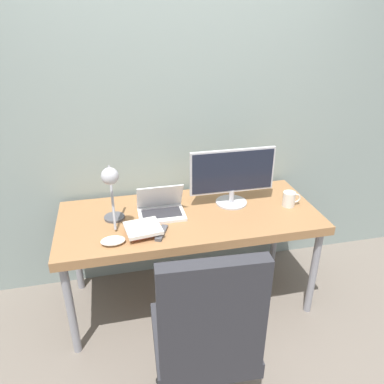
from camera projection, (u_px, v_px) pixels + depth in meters
name	position (u px, v px, depth m)	size (l,w,h in m)	color
ground_plane	(202.00, 335.00, 2.51)	(12.00, 12.00, 0.00)	#70665B
wall_back	(176.00, 114.00, 2.64)	(8.00, 0.05, 2.60)	gray
desk	(190.00, 221.00, 2.53)	(1.73, 0.74, 0.73)	#996B42
laptop	(161.00, 208.00, 2.48)	(0.30, 0.22, 0.21)	silver
monitor	(232.00, 175.00, 2.55)	(0.60, 0.22, 0.40)	#B7B7BC
desk_lamp	(111.00, 187.00, 2.21)	(0.13, 0.28, 0.43)	#4C4C51
office_chair	(206.00, 334.00, 1.73)	(0.54, 0.55, 1.11)	black
book_stack	(144.00, 229.00, 2.28)	(0.23, 0.22, 0.05)	#B2382D
tv_remote	(162.00, 233.00, 2.28)	(0.10, 0.17, 0.02)	#4C4C51
mug	(289.00, 199.00, 2.59)	(0.13, 0.09, 0.10)	silver
game_controller	(113.00, 241.00, 2.18)	(0.14, 0.10, 0.04)	white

